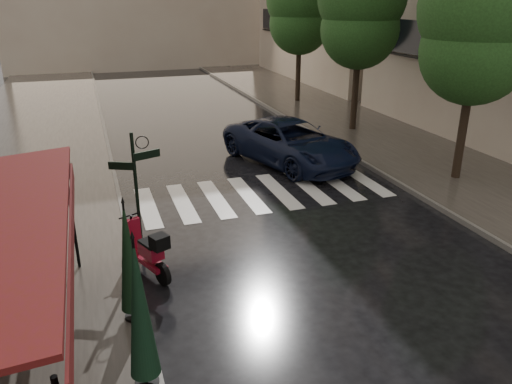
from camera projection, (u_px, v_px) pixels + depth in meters
ground at (223, 317)px, 9.85m from camera, size 120.00×120.00×0.00m
sidewalk_near at (27, 159)px, 19.06m from camera, size 6.00×60.00×0.12m
sidewalk_far at (366, 129)px, 23.45m from camera, size 5.50×60.00×0.12m
curb_near at (109, 152)px, 19.96m from camera, size 0.12×60.00×0.16m
curb_far at (312, 133)px, 22.61m from camera, size 0.12×60.00×0.16m
crosswalk at (263, 193)px, 16.02m from camera, size 7.85×3.20×0.01m
signpost at (136, 186)px, 11.46m from camera, size 1.17×0.29×3.10m
tree_near at (480, 16)px, 15.15m from camera, size 3.80×3.80×7.99m
tree_mid at (362, 3)px, 21.18m from camera, size 3.80×3.80×8.34m
tree_far at (300, 4)px, 27.46m from camera, size 3.80×3.80×8.16m
pedestrian_with_umbrella at (12, 219)px, 9.92m from camera, size 1.25×1.27×2.48m
scooter at (147, 251)px, 11.16m from camera, size 0.97×1.77×1.24m
parked_car at (290, 142)px, 18.59m from camera, size 4.30×6.30×1.60m
parasol_front at (140, 308)px, 7.46m from camera, size 0.48×0.48×2.68m
parasol_back at (129, 257)px, 9.15m from camera, size 0.46×0.46×2.46m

